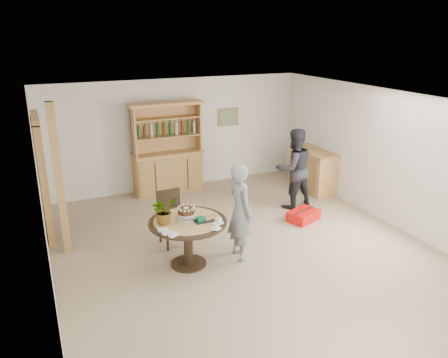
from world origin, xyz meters
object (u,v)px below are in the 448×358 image
sideboard (312,170)px  adult_person (294,169)px  teen_boy (240,211)px  dining_table (188,230)px  hutch (168,162)px  dining_chair (171,214)px  red_suitcase (303,216)px

sideboard → adult_person: bearing=-144.5°
adult_person → teen_boy: bearing=38.4°
sideboard → dining_table: bearing=-151.4°
hutch → adult_person: bearing=-43.0°
dining_chair → teen_boy: 1.29m
sideboard → dining_chair: 3.94m
hutch → teen_boy: hutch is taller
hutch → dining_table: 3.36m
dining_table → adult_person: size_ratio=0.72×
hutch → dining_chair: size_ratio=2.16×
hutch → dining_chair: 2.56m
dining_chair → teen_boy: teen_boy is taller
dining_table → teen_boy: (0.85, -0.10, 0.19)m
dining_chair → red_suitcase: size_ratio=1.35×
dining_table → dining_chair: size_ratio=1.27×
adult_person → dining_table: bearing=27.3°
teen_boy → adult_person: (1.93, 1.45, 0.03)m
red_suitcase → dining_chair: bearing=156.3°
dining_chair → hutch: bearing=70.3°
teen_boy → sideboard: bearing=-53.6°
hutch → adult_person: hutch is taller
red_suitcase → adult_person: bearing=55.2°
sideboard → dining_table: sideboard is taller
sideboard → teen_boy: 3.61m
sideboard → adult_person: (-0.97, -0.69, 0.36)m
hutch → red_suitcase: 3.28m
sideboard → dining_chair: (-3.75, -1.21, 0.06)m
dining_table → teen_boy: size_ratio=0.75×
teen_boy → red_suitcase: bearing=-66.4°
teen_boy → red_suitcase: (1.75, 0.77, -0.70)m
teen_boy → adult_person: 2.41m
dining_chair → red_suitcase: bearing=-7.1°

